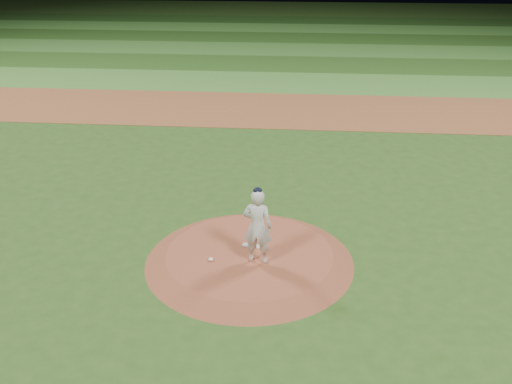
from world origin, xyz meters
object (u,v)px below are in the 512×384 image
Objects in this scene: pitchers_mound at (250,257)px; pitcher_on_mound at (258,226)px; pitching_rubber at (255,246)px; rosin_bag at (211,259)px.

pitchers_mound is 1.23m from pitcher_on_mound.
pitchers_mound is 8.24× the size of pitching_rubber.
pitching_rubber is at bearing 37.06° from rosin_bag.
pitcher_on_mound is (1.20, 0.08, 0.98)m from rosin_bag.
rosin_bag is (-0.95, -0.46, 0.16)m from pitchers_mound.
pitcher_on_mound reaches higher than pitchers_mound.
pitchers_mound is 2.66× the size of pitcher_on_mound.
pitcher_on_mound is at bearing -57.65° from pitchers_mound.
pitcher_on_mound reaches higher than pitching_rubber.
pitchers_mound is 0.38m from pitching_rubber.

